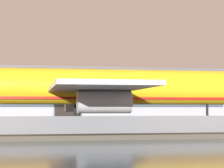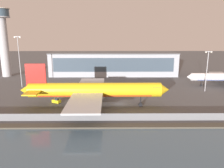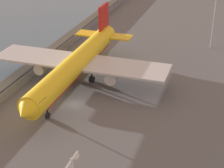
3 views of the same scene
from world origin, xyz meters
name	(u,v)px [view 1 (image 1 of 3)]	position (x,y,z in m)	size (l,w,h in m)	color
ground_plane	(154,129)	(0.00, 0.00, 0.00)	(500.00, 500.00, 0.00)	#565659
shoreline_seawall	(207,136)	(0.00, -20.50, 0.25)	(320.00, 3.00, 0.50)	#474238
perimeter_fence	(191,126)	(0.00, -16.00, 1.15)	(280.00, 0.10, 2.30)	slate
cargo_jet_yellow	(95,88)	(-9.68, -2.93, 6.04)	(52.96, 44.99, 15.82)	yellow
terminal_building	(93,94)	(-1.55, 58.78, 7.14)	(78.72, 16.82, 14.25)	#9EA3AD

